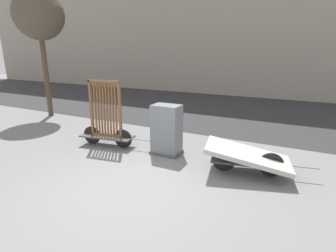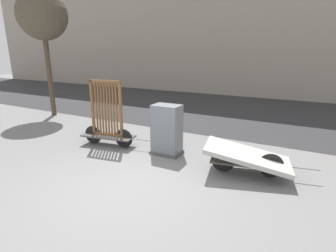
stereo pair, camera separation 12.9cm
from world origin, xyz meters
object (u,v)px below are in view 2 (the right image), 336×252
at_px(bike_cart_with_bedframe, 108,124).
at_px(utility_cabinet, 167,131).
at_px(bike_cart_with_mattress, 247,157).
at_px(street_tree, 42,16).

bearing_deg(bike_cart_with_bedframe, utility_cabinet, -1.61).
height_order(bike_cart_with_bedframe, bike_cart_with_mattress, bike_cart_with_bedframe).
xyz_separation_m(utility_cabinet, street_tree, (-6.58, 1.66, 3.43)).
bearing_deg(bike_cart_with_mattress, utility_cabinet, 162.14).
xyz_separation_m(bike_cart_with_mattress, street_tree, (-8.77, 1.91, 3.65)).
bearing_deg(bike_cart_with_mattress, bike_cart_with_bedframe, 168.46).
xyz_separation_m(bike_cart_with_bedframe, utility_cabinet, (1.84, 0.24, -0.03)).
height_order(bike_cart_with_mattress, utility_cabinet, utility_cabinet).
relative_size(bike_cart_with_mattress, street_tree, 0.49).
bearing_deg(street_tree, bike_cart_with_mattress, -12.26).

